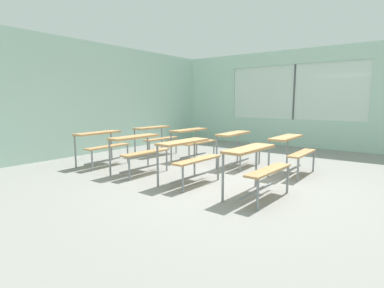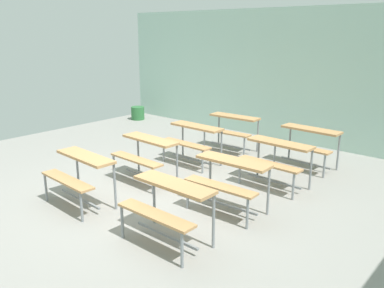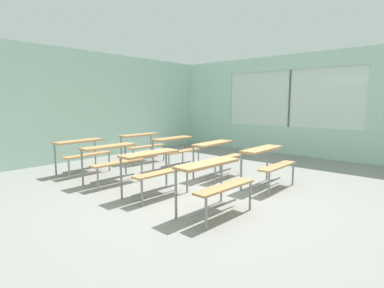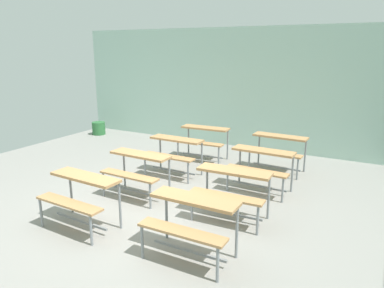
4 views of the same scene
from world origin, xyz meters
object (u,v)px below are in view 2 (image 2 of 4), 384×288
at_px(desk_bench_r0c1, 168,199).
at_px(desk_bench_r1c0, 145,150).
at_px(desk_bench_r0c0, 80,169).
at_px(desk_bench_r3c1, 308,139).
at_px(desk_bench_r2c1, 276,154).
at_px(trash_bin, 138,113).
at_px(desk_bench_r1c1, 229,174).
at_px(desk_bench_r2c0, 193,135).
at_px(desk_bench_r3c0, 232,125).

height_order(desk_bench_r0c1, desk_bench_r1c0, same).
distance_m(desk_bench_r0c0, desk_bench_r3c1, 4.14).
distance_m(desk_bench_r2c1, desk_bench_r3c1, 1.22).
bearing_deg(desk_bench_r2c1, desk_bench_r0c1, -89.85).
bearing_deg(trash_bin, desk_bench_r1c0, -39.91).
height_order(desk_bench_r0c0, desk_bench_r1c1, same).
xyz_separation_m(desk_bench_r0c0, desk_bench_r1c0, (0.02, 1.28, 0.00)).
distance_m(desk_bench_r1c0, desk_bench_r1c1, 1.75).
bearing_deg(desk_bench_r3c1, desk_bench_r0c0, -113.15).
distance_m(desk_bench_r1c0, desk_bench_r2c1, 2.17).
distance_m(desk_bench_r0c0, desk_bench_r1c1, 2.16).
bearing_deg(desk_bench_r1c0, desk_bench_r2c0, 92.36).
relative_size(desk_bench_r2c1, desk_bench_r3c1, 1.00).
xyz_separation_m(desk_bench_r0c0, desk_bench_r3c0, (0.04, 3.74, 0.00)).
relative_size(desk_bench_r3c0, trash_bin, 2.98).
bearing_deg(desk_bench_r3c0, desk_bench_r0c1, -68.24).
xyz_separation_m(desk_bench_r2c0, desk_bench_r2c1, (1.80, 0.00, 0.00)).
xyz_separation_m(desk_bench_r2c0, trash_bin, (-3.83, 1.98, -0.38)).
distance_m(desk_bench_r0c1, desk_bench_r3c0, 4.06).
distance_m(desk_bench_r0c0, desk_bench_r3c0, 3.74).
relative_size(desk_bench_r2c0, trash_bin, 2.92).
relative_size(desk_bench_r1c0, trash_bin, 2.95).
distance_m(desk_bench_r0c0, desk_bench_r0c1, 1.74).
bearing_deg(desk_bench_r3c1, desk_bench_r1c1, -87.83).
xyz_separation_m(desk_bench_r0c1, desk_bench_r2c1, (0.06, 2.46, 0.00)).
bearing_deg(desk_bench_r2c1, desk_bench_r1c0, -143.58).
height_order(desk_bench_r2c0, trash_bin, desk_bench_r2c0).
bearing_deg(desk_bench_r3c1, desk_bench_r2c1, -86.34).
distance_m(desk_bench_r1c0, trash_bin, 5.03).
relative_size(desk_bench_r1c0, desk_bench_r2c0, 1.01).
height_order(desk_bench_r2c1, desk_bench_r3c0, same).
height_order(desk_bench_r2c1, trash_bin, desk_bench_r2c1).
bearing_deg(trash_bin, desk_bench_r1c1, -30.16).
bearing_deg(desk_bench_r1c0, trash_bin, 141.86).
xyz_separation_m(desk_bench_r1c0, desk_bench_r2c0, (-0.01, 1.24, 0.00)).
height_order(desk_bench_r1c1, desk_bench_r2c1, same).
relative_size(desk_bench_r1c0, desk_bench_r1c1, 1.00).
bearing_deg(desk_bench_r1c0, desk_bench_r3c0, 91.19).
bearing_deg(desk_bench_r2c1, desk_bench_r3c1, 93.17).
distance_m(desk_bench_r1c0, desk_bench_r2c0, 1.24).
bearing_deg(desk_bench_r1c0, desk_bench_r3c1, 56.31).
bearing_deg(desk_bench_r3c1, desk_bench_r0c1, -88.36).
xyz_separation_m(desk_bench_r1c0, desk_bench_r1c1, (1.75, -0.04, 0.00)).
distance_m(desk_bench_r0c0, trash_bin, 5.92).
xyz_separation_m(desk_bench_r1c1, desk_bench_r3c0, (-1.73, 2.50, 0.00)).
distance_m(desk_bench_r1c1, desk_bench_r2c1, 1.27).
bearing_deg(desk_bench_r0c1, desk_bench_r2c1, 88.43).
bearing_deg(desk_bench_r0c0, desk_bench_r1c0, 91.97).
xyz_separation_m(desk_bench_r1c0, desk_bench_r2c1, (1.78, 1.24, 0.00)).
height_order(desk_bench_r1c1, desk_bench_r3c1, same).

